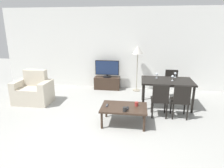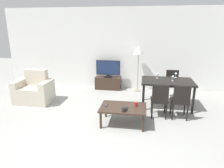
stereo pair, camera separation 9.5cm
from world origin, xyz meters
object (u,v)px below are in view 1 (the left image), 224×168
Objects in this scene: cup_white_near at (137,104)px; tv at (107,69)px; coffee_table at (124,109)px; remote_secondary at (107,105)px; tv_stand at (107,83)px; wine_glass_right at (175,74)px; wine_glass_left at (173,77)px; dining_chair_near at (160,99)px; wine_glass_center at (157,74)px; dining_table at (167,83)px; floor_lamp at (138,52)px; armchair at (33,91)px; dining_chair_near_right at (181,100)px; cup_colored_far at (125,109)px; remote_primary at (128,108)px; dining_chair_far at (171,82)px.

tv is at bearing 113.76° from cup_white_near.
remote_secondary reaches higher than coffee_table.
tv reaches higher than tv_stand.
cup_white_near is 1.82m from wine_glass_right.
remote_secondary is at bearing -179.44° from coffee_table.
wine_glass_left reaches higher than coffee_table.
dining_chair_near is (1.59, -2.02, 0.25)m from tv_stand.
wine_glass_center and wine_glass_right have the same top height.
dining_table is 0.37m from wine_glass_center.
floor_lamp reaches higher than tv_stand.
armchair is 3.48m from wine_glass_center.
tv reaches higher than dining_chair_near.
wine_glass_left is (1.17, 1.17, 0.47)m from coffee_table.
remote_secondary is at bearing -164.54° from dining_chair_near_right.
cup_colored_far reaches higher than tv_stand.
remote_primary is 2.07m from wine_glass_right.
wine_glass_left is (-0.10, 0.72, 0.36)m from dining_chair_near_right.
cup_colored_far is at bearing -94.08° from floor_lamp.
dining_chair_near_right is 0.55× the size of floor_lamp.
tv is 5.52× the size of wine_glass_right.
coffee_table is at bearing 0.56° from remote_secondary.
armchair reaches higher than cup_colored_far.
dining_chair_near reaches higher than dining_table.
tv_stand is 1.04× the size of dining_chair_near_right.
dining_table is 9.17× the size of wine_glass_right.
wine_glass_center is at bearing 64.78° from remote_primary.
floor_lamp is at bearing 91.09° from cup_white_near.
cup_colored_far is 0.66× the size of wine_glass_center.
dining_chair_far is at bearing -24.70° from floor_lamp.
dining_chair_far is (2.05, -0.54, -0.25)m from tv.
dining_chair_near is 1.00× the size of dining_chair_near_right.
wine_glass_center reaches higher than dining_chair_near.
cup_white_near is (-0.77, -1.11, -0.19)m from dining_table.
armchair reaches higher than dining_chair_far.
wine_glass_right reaches higher than dining_chair_near.
dining_table is 1.62× the size of dining_chair_far.
dining_table reaches higher than remote_secondary.
wine_glass_left is at bearing 98.33° from dining_chair_near_right.
wine_glass_left reaches higher than dining_chair_near.
tv reaches higher than wine_glass_left.
tv_stand is (1.85, 1.55, -0.12)m from armchair.
floor_lamp is at bearing 123.67° from dining_table.
dining_table is at bearing -56.33° from floor_lamp.
tv reaches higher than wine_glass_right.
dining_chair_far reaches higher than tv_stand.
cup_white_near is at bearing -111.46° from wine_glass_center.
dining_chair_near_right is 5.67× the size of wine_glass_center.
dining_chair_near reaches higher than cup_white_near.
tv_stand is 1.04× the size of dining_chair_near.
floor_lamp is 10.04× the size of remote_secondary.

